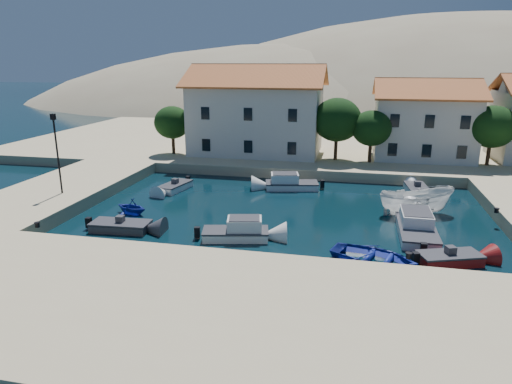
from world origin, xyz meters
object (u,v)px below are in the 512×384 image
lamppost (57,146)px  cabin_cruiser_south (236,232)px  cabin_cruiser_east (417,228)px  building_mid (424,118)px  rowboat_south (373,263)px  boat_east (415,214)px  building_left (257,108)px

lamppost → cabin_cruiser_south: size_ratio=1.38×
cabin_cruiser_south → cabin_cruiser_east: (11.48, 3.12, -0.00)m
building_mid → rowboat_south: (-5.69, -26.87, -5.22)m
cabin_cruiser_south → rowboat_south: (8.59, -1.84, -0.48)m
rowboat_south → boat_east: size_ratio=0.85×
lamppost → cabin_cruiser_south: (15.22, -4.03, -4.28)m
building_left → boat_east: size_ratio=2.56×
cabin_cruiser_south → rowboat_south: size_ratio=0.92×
lamppost → cabin_cruiser_south: 16.32m
cabin_cruiser_south → building_left: bearing=86.6°
rowboat_south → lamppost: bearing=94.4°
building_mid → lamppost: (-29.50, -21.00, -0.47)m
boat_east → cabin_cruiser_south: bearing=103.4°
lamppost → cabin_cruiser_east: (26.70, -0.92, -4.28)m
lamppost → rowboat_south: 24.98m
cabin_cruiser_south → boat_east: bearing=20.5°
rowboat_south → cabin_cruiser_east: size_ratio=0.85×
building_mid → cabin_cruiser_east: 22.60m
lamppost → boat_east: (27.13, 3.62, -4.75)m
lamppost → building_left: bearing=60.1°
lamppost → rowboat_south: lamppost is taller
building_mid → lamppost: bearing=-144.6°
building_left → cabin_cruiser_east: size_ratio=2.56×
cabin_cruiser_east → building_left: bearing=36.2°
building_left → boat_east: bearing=-46.3°
lamppost → cabin_cruiser_east: bearing=-2.0°
cabin_cruiser_south → cabin_cruiser_east: same height
building_left → cabin_cruiser_south: 24.92m
cabin_cruiser_south → cabin_cruiser_east: size_ratio=0.78×
building_left → building_mid: (18.00, 1.00, -0.71)m
building_mid → cabin_cruiser_east: size_ratio=1.83×
cabin_cruiser_south → cabin_cruiser_east: bearing=3.0°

